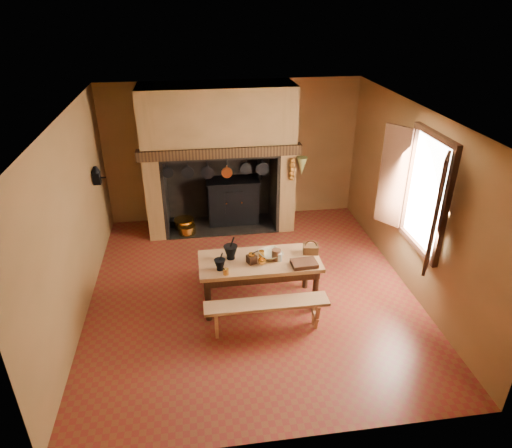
{
  "coord_description": "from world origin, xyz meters",
  "views": [
    {
      "loc": [
        -0.79,
        -5.94,
        4.27
      ],
      "look_at": [
        0.11,
        0.3,
        1.03
      ],
      "focal_mm": 32.0,
      "sensor_mm": 36.0,
      "label": 1
    }
  ],
  "objects_px": {
    "mixing_bowl": "(271,254)",
    "wicker_basket": "(311,249)",
    "work_table": "(260,267)",
    "bench_front": "(267,310)",
    "coffee_grinder": "(252,259)",
    "iron_range": "(233,200)"
  },
  "relations": [
    {
      "from": "bench_front",
      "to": "coffee_grinder",
      "type": "xyz_separation_m",
      "value": [
        -0.12,
        0.58,
        0.48
      ]
    },
    {
      "from": "wicker_basket",
      "to": "coffee_grinder",
      "type": "bearing_deg",
      "value": -159.84
    },
    {
      "from": "iron_range",
      "to": "coffee_grinder",
      "type": "bearing_deg",
      "value": -90.14
    },
    {
      "from": "coffee_grinder",
      "to": "work_table",
      "type": "bearing_deg",
      "value": 7.29
    },
    {
      "from": "work_table",
      "to": "wicker_basket",
      "type": "xyz_separation_m",
      "value": [
        0.78,
        0.09,
        0.19
      ]
    },
    {
      "from": "iron_range",
      "to": "mixing_bowl",
      "type": "relative_size",
      "value": 4.7
    },
    {
      "from": "wicker_basket",
      "to": "work_table",
      "type": "bearing_deg",
      "value": -163.21
    },
    {
      "from": "bench_front",
      "to": "wicker_basket",
      "type": "relative_size",
      "value": 6.86
    },
    {
      "from": "coffee_grinder",
      "to": "iron_range",
      "type": "bearing_deg",
      "value": 68.45
    },
    {
      "from": "bench_front",
      "to": "mixing_bowl",
      "type": "height_order",
      "value": "mixing_bowl"
    },
    {
      "from": "work_table",
      "to": "mixing_bowl",
      "type": "relative_size",
      "value": 5.19
    },
    {
      "from": "work_table",
      "to": "bench_front",
      "type": "xyz_separation_m",
      "value": [
        0.0,
        -0.65,
        -0.28
      ]
    },
    {
      "from": "work_table",
      "to": "bench_front",
      "type": "distance_m",
      "value": 0.71
    },
    {
      "from": "iron_range",
      "to": "mixing_bowl",
      "type": "height_order",
      "value": "iron_range"
    },
    {
      "from": "mixing_bowl",
      "to": "wicker_basket",
      "type": "height_order",
      "value": "wicker_basket"
    },
    {
      "from": "mixing_bowl",
      "to": "wicker_basket",
      "type": "bearing_deg",
      "value": 2.78
    },
    {
      "from": "work_table",
      "to": "coffee_grinder",
      "type": "distance_m",
      "value": 0.24
    },
    {
      "from": "bench_front",
      "to": "wicker_basket",
      "type": "bearing_deg",
      "value": 43.24
    },
    {
      "from": "coffee_grinder",
      "to": "mixing_bowl",
      "type": "height_order",
      "value": "coffee_grinder"
    },
    {
      "from": "work_table",
      "to": "bench_front",
      "type": "relative_size",
      "value": 1.03
    },
    {
      "from": "work_table",
      "to": "coffee_grinder",
      "type": "xyz_separation_m",
      "value": [
        -0.12,
        -0.07,
        0.19
      ]
    },
    {
      "from": "work_table",
      "to": "mixing_bowl",
      "type": "height_order",
      "value": "mixing_bowl"
    }
  ]
}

